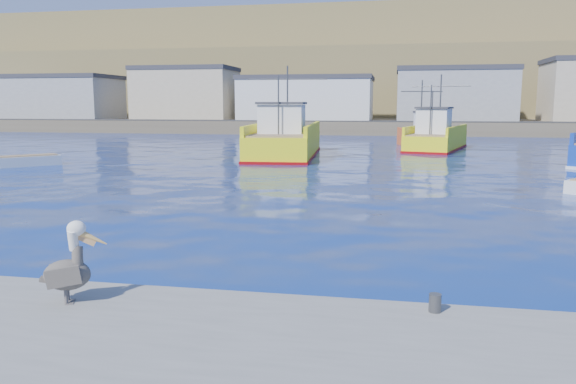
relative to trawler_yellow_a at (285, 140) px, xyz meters
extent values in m
plane|color=navy|center=(5.72, -28.65, -1.15)|extent=(260.00, 260.00, 0.00)
cylinder|color=#4C4C4C|center=(8.72, -32.05, -0.50)|extent=(0.20, 0.20, 0.30)
cube|color=brown|center=(5.72, 43.35, -0.35)|extent=(160.00, 30.00, 1.60)
cube|color=olive|center=(5.72, 69.35, 4.85)|extent=(180.00, 40.00, 14.00)
cube|color=olive|center=(5.72, 89.35, 9.85)|extent=(200.00, 40.00, 24.00)
cube|color=#2D2D2D|center=(5.72, 32.35, 0.50)|extent=(150.00, 5.00, 0.10)
cube|color=gray|center=(-42.28, 38.35, 3.45)|extent=(16.00, 10.00, 6.00)
cube|color=#333338|center=(-42.28, 38.35, 6.75)|extent=(16.32, 10.20, 0.60)
cube|color=tan|center=(-22.28, 38.35, 3.95)|extent=(14.00, 9.00, 7.00)
cube|color=#333338|center=(-22.28, 38.35, 7.75)|extent=(14.28, 9.18, 0.60)
cube|color=silver|center=(-4.28, 38.35, 3.20)|extent=(18.00, 11.00, 5.50)
cube|color=#333338|center=(-4.28, 38.35, 6.25)|extent=(18.36, 11.22, 0.60)
cube|color=gray|center=(15.72, 38.35, 3.70)|extent=(15.00, 10.00, 6.50)
cube|color=#333338|center=(15.72, 38.35, 7.25)|extent=(15.30, 10.20, 0.60)
cube|color=yellow|center=(-0.02, 0.30, -0.30)|extent=(5.25, 13.29, 1.69)
cube|color=yellow|center=(2.01, 0.44, 0.89)|extent=(1.17, 12.74, 0.70)
cube|color=yellow|center=(-2.06, 0.15, 0.89)|extent=(1.17, 12.74, 0.70)
cube|color=#8E070A|center=(-0.02, 0.30, -1.10)|extent=(5.36, 13.56, 0.25)
cube|color=#8C7251|center=(-0.02, 0.30, 0.59)|extent=(4.87, 12.75, 0.10)
cube|color=white|center=(0.12, -1.65, 1.64)|extent=(3.26, 3.46, 2.00)
cube|color=#333338|center=(0.12, -1.65, 2.74)|extent=(3.50, 3.87, 0.15)
cylinder|color=#4C4C4C|center=(-0.11, 1.59, 3.04)|extent=(0.13, 0.13, 5.00)
cylinder|color=#4C4C4C|center=(0.26, -3.60, 2.54)|extent=(0.11, 0.11, 4.00)
cylinder|color=#4C4C4C|center=(-0.11, 1.59, 4.54)|extent=(6.06, 0.51, 0.08)
cube|color=yellow|center=(11.53, 8.34, -0.48)|extent=(5.97, 10.78, 1.33)
cube|color=yellow|center=(13.14, 7.93, 0.53)|extent=(2.71, 9.75, 0.70)
cube|color=yellow|center=(9.92, 8.76, 0.53)|extent=(2.71, 9.75, 0.70)
cube|color=#8E070A|center=(11.53, 8.34, -1.10)|extent=(6.09, 10.99, 0.25)
cube|color=#8C7251|center=(11.53, 8.34, 0.23)|extent=(5.60, 10.31, 0.10)
cube|color=white|center=(11.15, 6.86, 1.28)|extent=(3.03, 3.09, 2.00)
cube|color=#333338|center=(11.15, 6.86, 2.38)|extent=(3.28, 3.43, 0.15)
cylinder|color=#4C4C4C|center=(11.79, 9.33, 2.68)|extent=(0.15, 0.15, 5.00)
cylinder|color=#4C4C4C|center=(10.76, 5.37, 2.18)|extent=(0.12, 0.12, 4.00)
cylinder|color=#4C4C4C|center=(11.79, 9.33, 4.18)|extent=(4.81, 1.31, 0.08)
cube|color=#CD4F20|center=(10.50, 10.83, -0.67)|extent=(4.57, 7.76, 0.95)
cube|color=#CD4F20|center=(11.74, 11.17, 0.15)|extent=(2.05, 6.93, 0.70)
cube|color=#CD4F20|center=(9.27, 10.49, 0.15)|extent=(2.05, 6.93, 0.70)
cube|color=#8C7251|center=(10.50, 10.83, -0.15)|extent=(4.28, 7.42, 0.10)
cube|color=white|center=(10.80, 9.78, 0.90)|extent=(2.33, 2.27, 2.00)
cube|color=#333338|center=(10.80, 9.78, 2.00)|extent=(2.52, 2.51, 0.15)
cylinder|color=#4C4C4C|center=(10.31, 11.53, 2.30)|extent=(0.15, 0.15, 5.00)
cylinder|color=#4C4C4C|center=(11.09, 8.72, 1.80)|extent=(0.12, 0.12, 4.00)
cylinder|color=#4C4C4C|center=(10.31, 11.53, 3.80)|extent=(3.71, 1.09, 0.08)
cube|color=silver|center=(-14.52, -9.70, -0.91)|extent=(3.54, 3.69, 0.76)
cube|color=#8C7251|center=(-14.52, -9.70, -0.50)|extent=(3.07, 3.21, 0.08)
cylinder|color=#595451|center=(2.66, -32.84, -0.52)|extent=(0.08, 0.08, 0.26)
cube|color=#595451|center=(2.71, -32.82, -0.64)|extent=(0.16, 0.15, 0.01)
cylinder|color=#595451|center=(2.60, -32.68, -0.52)|extent=(0.08, 0.08, 0.26)
cube|color=#595451|center=(2.64, -32.66, -0.64)|extent=(0.16, 0.15, 0.01)
ellipsoid|color=#38332D|center=(2.65, -32.75, -0.17)|extent=(0.88, 0.71, 0.53)
cube|color=#38332D|center=(2.71, -32.95, -0.14)|extent=(0.57, 0.28, 0.39)
cube|color=#38332D|center=(2.55, -32.57, -0.14)|extent=(0.57, 0.28, 0.39)
cube|color=#38332D|center=(2.34, -32.88, -0.23)|extent=(0.24, 0.21, 0.11)
cylinder|color=#38332D|center=(2.82, -32.68, 0.12)|extent=(0.27, 0.32, 0.42)
cylinder|color=white|center=(2.78, -32.70, 0.43)|extent=(0.26, 0.31, 0.39)
ellipsoid|color=white|center=(2.83, -32.68, 0.63)|extent=(0.38, 0.34, 0.26)
cone|color=gold|center=(3.05, -32.59, 0.46)|extent=(0.54, 0.32, 0.36)
cube|color=tan|center=(2.96, -32.62, 0.42)|extent=(0.32, 0.17, 0.23)
camera|label=1|loc=(8.00, -41.00, 2.67)|focal=35.00mm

